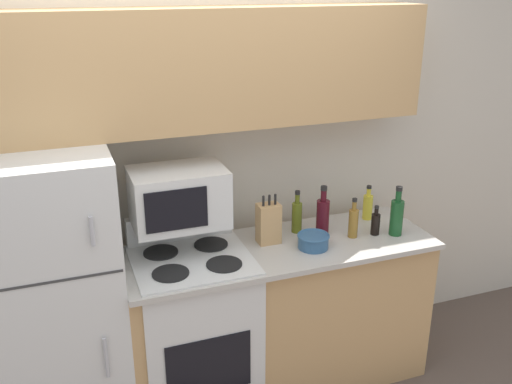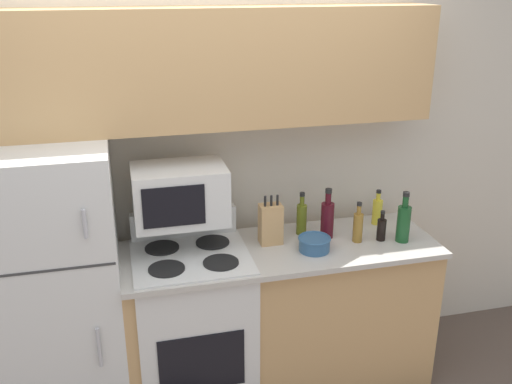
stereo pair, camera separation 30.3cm
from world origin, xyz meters
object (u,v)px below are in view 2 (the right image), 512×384
object	(u,v)px
bottle_wine_red	(327,218)
bottle_vinegar	(358,226)
bottle_cooking_spray	(377,211)
bottle_wine_green	(404,222)
refrigerator	(52,290)
microwave	(180,194)
bottle_olive_oil	(302,218)
bowl	(314,243)
knife_block	(271,224)
stove	(194,327)
bottle_soy_sauce	(381,229)

from	to	relation	value
bottle_wine_red	bottle_vinegar	xyz separation A→B (m)	(0.15, -0.10, -0.02)
bottle_cooking_spray	bottle_wine_green	bearing A→B (deg)	-82.10
refrigerator	microwave	world-z (taller)	refrigerator
bottle_olive_oil	bowl	bearing A→B (deg)	-89.81
knife_block	bottle_cooking_spray	world-z (taller)	knife_block
stove	bottle_vinegar	world-z (taller)	bottle_vinegar
bottle_vinegar	microwave	bearing A→B (deg)	171.80
bottle_wine_green	bowl	bearing A→B (deg)	179.20
stove	microwave	world-z (taller)	microwave
stove	bottle_wine_red	size ratio (longest dim) A/B	3.68
microwave	stove	bearing A→B (deg)	-73.10
bottle_olive_oil	bottle_cooking_spray	size ratio (longest dim) A/B	1.18
bottle_wine_red	bottle_soy_sauce	world-z (taller)	bottle_wine_red
knife_block	bottle_wine_green	size ratio (longest dim) A/B	0.97
refrigerator	bottle_wine_red	size ratio (longest dim) A/B	5.32
bottle_soy_sauce	bottle_cooking_spray	bearing A→B (deg)	70.81
bowl	bottle_cooking_spray	world-z (taller)	bottle_cooking_spray
refrigerator	bottle_vinegar	distance (m)	1.71
stove	bottle_vinegar	xyz separation A→B (m)	(0.96, -0.04, 0.54)
bottle_olive_oil	bottle_wine_green	bearing A→B (deg)	-23.76
stove	bottle_wine_green	world-z (taller)	bottle_wine_green
refrigerator	bowl	world-z (taller)	refrigerator
stove	bottle_soy_sauce	world-z (taller)	bottle_soy_sauce
refrigerator	bottle_wine_green	xyz separation A→B (m)	(1.94, -0.16, 0.25)
stove	knife_block	bearing A→B (deg)	7.87
microwave	bottle_wine_red	distance (m)	0.86
bottle_soy_sauce	bottle_vinegar	distance (m)	0.14
stove	bottle_vinegar	distance (m)	1.10
stove	bottle_olive_oil	distance (m)	0.88
microwave	bottle_cooking_spray	bearing A→B (deg)	2.86
stove	bottle_cooking_spray	size ratio (longest dim) A/B	5.01
stove	bowl	size ratio (longest dim) A/B	6.04
refrigerator	bottle_wine_green	bearing A→B (deg)	-4.57
knife_block	bottle_olive_oil	world-z (taller)	knife_block
stove	bottle_cooking_spray	xyz separation A→B (m)	(1.17, 0.16, 0.53)
knife_block	bottle_cooking_spray	distance (m)	0.71
bottle_wine_red	bottle_cooking_spray	size ratio (longest dim) A/B	1.36
bottle_soy_sauce	bottle_wine_red	bearing A→B (deg)	158.87
refrigerator	bowl	xyz separation A→B (m)	(1.41, -0.15, 0.18)
bowl	bottle_olive_oil	distance (m)	0.23
stove	bottle_cooking_spray	bearing A→B (deg)	8.00
knife_block	bottle_vinegar	size ratio (longest dim) A/B	1.22
microwave	bottle_cooking_spray	distance (m)	1.23
bottle_soy_sauce	bottle_cooking_spray	xyz separation A→B (m)	(0.08, 0.22, 0.02)
bottle_soy_sauce	bottle_wine_green	world-z (taller)	bottle_wine_green
stove	bowl	bearing A→B (deg)	-7.47
microwave	bottle_wine_green	bearing A→B (deg)	-9.20
bottle_wine_red	bottle_soy_sauce	bearing A→B (deg)	-21.13
bottle_olive_oil	bottle_wine_green	distance (m)	0.58
knife_block	bottle_cooking_spray	size ratio (longest dim) A/B	1.33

